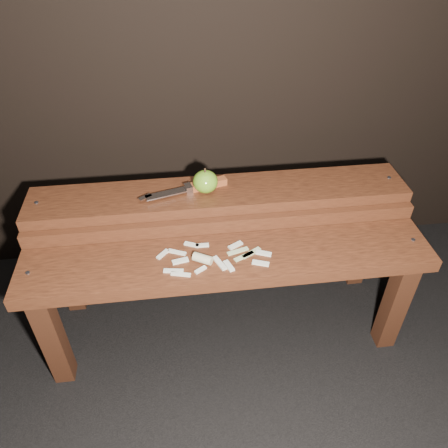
{
  "coord_description": "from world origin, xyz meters",
  "views": [
    {
      "loc": [
        -0.13,
        -0.96,
        1.28
      ],
      "look_at": [
        0.0,
        0.06,
        0.45
      ],
      "focal_mm": 35.0,
      "sensor_mm": 36.0,
      "label": 1
    }
  ],
  "objects": [
    {
      "name": "apple_scraps",
      "position": [
        -0.05,
        -0.06,
        0.43
      ],
      "size": [
        0.33,
        0.15,
        0.03
      ],
      "color": "beige",
      "rests_on": "bench_front_tier"
    },
    {
      "name": "bench_rear_tier",
      "position": [
        0.0,
        0.17,
        0.41
      ],
      "size": [
        1.2,
        0.21,
        0.5
      ],
      "color": "#381A0E",
      "rests_on": "ground"
    },
    {
      "name": "ground",
      "position": [
        0.0,
        0.0,
        0.0
      ],
      "size": [
        60.0,
        60.0,
        0.0
      ],
      "primitive_type": "plane",
      "color": "black"
    },
    {
      "name": "apple",
      "position": [
        -0.04,
        0.17,
        0.54
      ],
      "size": [
        0.08,
        0.08,
        0.08
      ],
      "color": "#66981F",
      "rests_on": "bench_rear_tier"
    },
    {
      "name": "bench_front_tier",
      "position": [
        0.0,
        -0.06,
        0.35
      ],
      "size": [
        1.2,
        0.2,
        0.42
      ],
      "color": "#381A0E",
      "rests_on": "ground"
    },
    {
      "name": "knife",
      "position": [
        -0.07,
        0.18,
        0.51
      ],
      "size": [
        0.28,
        0.1,
        0.03
      ],
      "color": "#944420",
      "rests_on": "bench_rear_tier"
    }
  ]
}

